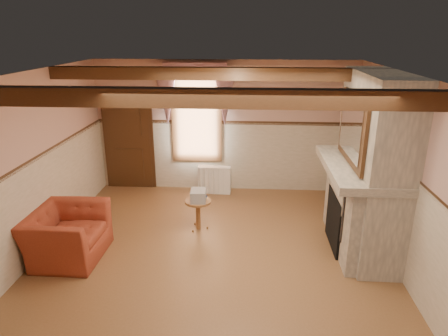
# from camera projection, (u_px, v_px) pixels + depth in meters

# --- Properties ---
(floor) EXTENTS (5.50, 6.00, 0.01)m
(floor) POSITION_uv_depth(u_px,v_px,m) (212.00, 260.00, 6.16)
(floor) COLOR brown
(floor) RESTS_ON ground
(ceiling) EXTENTS (5.50, 6.00, 0.01)m
(ceiling) POSITION_uv_depth(u_px,v_px,m) (210.00, 75.00, 5.24)
(ceiling) COLOR silver
(ceiling) RESTS_ON wall_back
(wall_back) EXTENTS (5.50, 0.02, 2.80)m
(wall_back) POSITION_uv_depth(u_px,v_px,m) (225.00, 127.00, 8.53)
(wall_back) COLOR tan
(wall_back) RESTS_ON floor
(wall_front) EXTENTS (5.50, 0.02, 2.80)m
(wall_front) POSITION_uv_depth(u_px,v_px,m) (172.00, 319.00, 2.87)
(wall_front) COLOR tan
(wall_front) RESTS_ON floor
(wall_left) EXTENTS (0.02, 6.00, 2.80)m
(wall_left) POSITION_uv_depth(u_px,v_px,m) (26.00, 171.00, 5.87)
(wall_left) COLOR tan
(wall_left) RESTS_ON floor
(wall_right) EXTENTS (0.02, 6.00, 2.80)m
(wall_right) POSITION_uv_depth(u_px,v_px,m) (409.00, 180.00, 5.53)
(wall_right) COLOR tan
(wall_right) RESTS_ON floor
(wainscot) EXTENTS (5.50, 6.00, 1.50)m
(wainscot) POSITION_uv_depth(u_px,v_px,m) (212.00, 216.00, 5.91)
(wainscot) COLOR beige
(wainscot) RESTS_ON floor
(chair_rail) EXTENTS (5.50, 6.00, 0.08)m
(chair_rail) POSITION_uv_depth(u_px,v_px,m) (211.00, 169.00, 5.67)
(chair_rail) COLOR black
(chair_rail) RESTS_ON wainscot
(firebox) EXTENTS (0.20, 0.95, 0.90)m
(firebox) POSITION_uv_depth(u_px,v_px,m) (339.00, 220.00, 6.45)
(firebox) COLOR black
(firebox) RESTS_ON floor
(armchair) EXTENTS (1.06, 1.21, 0.78)m
(armchair) POSITION_uv_depth(u_px,v_px,m) (67.00, 234.00, 6.14)
(armchair) COLOR maroon
(armchair) RESTS_ON floor
(side_table) EXTENTS (0.50, 0.50, 0.55)m
(side_table) POSITION_uv_depth(u_px,v_px,m) (198.00, 215.00, 7.05)
(side_table) COLOR brown
(side_table) RESTS_ON floor
(book_stack) EXTENTS (0.28, 0.34, 0.20)m
(book_stack) POSITION_uv_depth(u_px,v_px,m) (198.00, 196.00, 6.91)
(book_stack) COLOR #B7AD8C
(book_stack) RESTS_ON side_table
(radiator) EXTENTS (0.71, 0.21, 0.60)m
(radiator) POSITION_uv_depth(u_px,v_px,m) (214.00, 180.00, 8.62)
(radiator) COLOR white
(radiator) RESTS_ON floor
(bowl) EXTENTS (0.37, 0.37, 0.09)m
(bowl) POSITION_uv_depth(u_px,v_px,m) (362.00, 163.00, 6.04)
(bowl) COLOR brown
(bowl) RESTS_ON mantel
(mantel_clock) EXTENTS (0.14, 0.24, 0.20)m
(mantel_clock) POSITION_uv_depth(u_px,v_px,m) (350.00, 145.00, 6.76)
(mantel_clock) COLOR black
(mantel_clock) RESTS_ON mantel
(oil_lamp) EXTENTS (0.11, 0.11, 0.28)m
(oil_lamp) POSITION_uv_depth(u_px,v_px,m) (351.00, 143.00, 6.70)
(oil_lamp) COLOR gold
(oil_lamp) RESTS_ON mantel
(candle_red) EXTENTS (0.06, 0.06, 0.16)m
(candle_red) POSITION_uv_depth(u_px,v_px,m) (373.00, 173.00, 5.51)
(candle_red) COLOR #A3142A
(candle_red) RESTS_ON mantel
(jar_yellow) EXTENTS (0.06, 0.06, 0.12)m
(jar_yellow) POSITION_uv_depth(u_px,v_px,m) (367.00, 168.00, 5.77)
(jar_yellow) COLOR gold
(jar_yellow) RESTS_ON mantel
(fireplace) EXTENTS (0.85, 2.00, 2.80)m
(fireplace) POSITION_uv_depth(u_px,v_px,m) (372.00, 165.00, 6.11)
(fireplace) COLOR gray
(fireplace) RESTS_ON floor
(mantel) EXTENTS (1.05, 2.05, 0.12)m
(mantel) POSITION_uv_depth(u_px,v_px,m) (360.00, 168.00, 6.14)
(mantel) COLOR gray
(mantel) RESTS_ON fireplace
(overmantel_mirror) EXTENTS (0.06, 1.44, 1.04)m
(overmantel_mirror) POSITION_uv_depth(u_px,v_px,m) (352.00, 129.00, 5.95)
(overmantel_mirror) COLOR silver
(overmantel_mirror) RESTS_ON fireplace
(door) EXTENTS (1.10, 0.10, 2.10)m
(door) POSITION_uv_depth(u_px,v_px,m) (129.00, 142.00, 8.72)
(door) COLOR black
(door) RESTS_ON floor
(window) EXTENTS (1.06, 0.08, 2.02)m
(window) POSITION_uv_depth(u_px,v_px,m) (197.00, 115.00, 8.45)
(window) COLOR white
(window) RESTS_ON wall_back
(window_drapes) EXTENTS (1.30, 0.14, 1.40)m
(window_drapes) POSITION_uv_depth(u_px,v_px,m) (195.00, 87.00, 8.17)
(window_drapes) COLOR gray
(window_drapes) RESTS_ON wall_back
(ceiling_beam_front) EXTENTS (5.50, 0.18, 0.20)m
(ceiling_beam_front) POSITION_uv_depth(u_px,v_px,m) (199.00, 98.00, 4.14)
(ceiling_beam_front) COLOR black
(ceiling_beam_front) RESTS_ON ceiling
(ceiling_beam_back) EXTENTS (5.50, 0.18, 0.20)m
(ceiling_beam_back) POSITION_uv_depth(u_px,v_px,m) (218.00, 74.00, 6.40)
(ceiling_beam_back) COLOR black
(ceiling_beam_back) RESTS_ON ceiling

